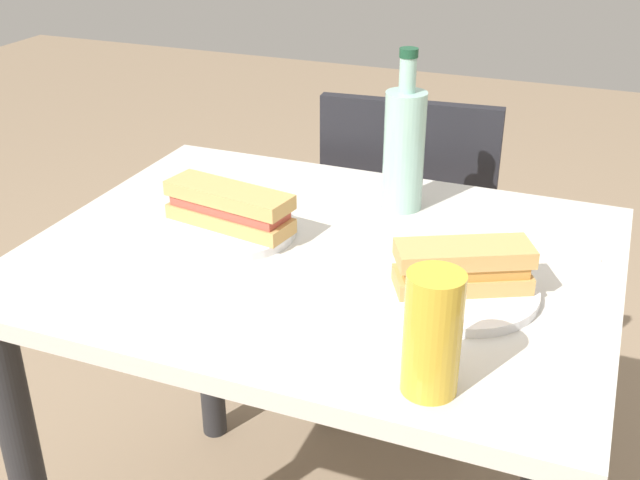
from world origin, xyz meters
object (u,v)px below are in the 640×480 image
Objects in this scene: baguette_sandwich_near at (463,266)px; baguette_sandwich_far at (229,207)px; beer_glass at (432,334)px; plate_near at (461,291)px; plate_far at (231,229)px; knife_near at (446,269)px; dining_table at (320,322)px; chair_far at (411,241)px; water_bottle at (404,147)px; knife_far at (243,211)px.

baguette_sandwich_far is at bearing 171.27° from baguette_sandwich_near.
baguette_sandwich_near is at bearing 93.06° from beer_glass.
plate_near is 0.24m from beer_glass.
knife_near is at bearing -3.70° from plate_far.
baguette_sandwich_far is (-0.17, 0.01, 0.19)m from dining_table.
water_bottle is at bearing -79.21° from chair_far.
plate_far is 0.04m from baguette_sandwich_far.
plate_near is (0.24, -0.06, 0.15)m from dining_table.
plate_near is at bearing -58.11° from water_bottle.
knife_near is 0.64× the size of baguette_sandwich_far.
water_bottle is (0.07, 0.22, 0.25)m from dining_table.
plate_far is (-0.17, -0.56, 0.25)m from chair_far.
baguette_sandwich_far is at bearing 145.06° from beer_glass.
baguette_sandwich_near is at bearing -8.73° from plate_far.
baguette_sandwich_near is at bearing -13.12° from dining_table.
plate_far is (-0.38, 0.02, -0.01)m from knife_near.
plate_near is 1.10× the size of baguette_sandwich_near.
baguette_sandwich_far is 0.81× the size of water_bottle.
baguette_sandwich_near is 1.37× the size of knife_near.
plate_near is 1.28× the size of knife_far.
water_bottle is 0.54m from beer_glass.
knife_near is at bearing 99.30° from beer_glass.
chair_far is 0.71m from plate_near.
knife_far is at bearing 92.61° from baguette_sandwich_far.
beer_glass is (0.18, -0.51, -0.04)m from water_bottle.
dining_table is at bearing 131.56° from beer_glass.
water_bottle is (0.24, 0.21, 0.11)m from plate_far.
beer_glass is (0.26, -0.29, 0.22)m from dining_table.
plate_far is 0.05m from knife_far.
water_bottle reaches higher than baguette_sandwich_near.
knife_far is (-0.41, 0.12, -0.03)m from baguette_sandwich_near.
baguette_sandwich_far is at bearing -138.44° from water_bottle.
chair_far is 0.59m from knife_far.
water_bottle is at bearing 120.48° from knife_near.
baguette_sandwich_far is at bearing 178.21° from plate_far.
knife_far is at bearing 92.61° from plate_far.
knife_near is (-0.03, 0.04, -0.03)m from baguette_sandwich_near.
water_bottle reaches higher than plate_far.
plate_near is at bearing 93.06° from beer_glass.
plate_near is at bearing -15.70° from knife_far.
baguette_sandwich_near is (0.00, 0.00, 0.04)m from plate_near.
knife_far is (-0.41, 0.12, 0.01)m from plate_near.
dining_table is 6.26× the size of knife_near.
knife_far is (-0.38, 0.08, 0.00)m from knife_near.
baguette_sandwich_near reaches higher than dining_table.
beer_glass is at bearing -80.70° from knife_near.
plate_far is at bearing 171.27° from plate_near.
water_bottle reaches higher than beer_glass.
knife_near is 0.28m from beer_glass.
knife_near is 0.52× the size of water_bottle.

